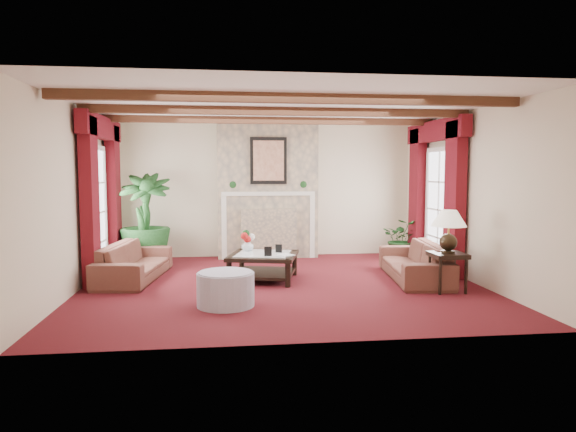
{
  "coord_description": "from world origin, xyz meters",
  "views": [
    {
      "loc": [
        -0.85,
        -7.76,
        1.74
      ],
      "look_at": [
        0.15,
        0.4,
        1.02
      ],
      "focal_mm": 32.0,
      "sensor_mm": 36.0,
      "label": 1
    }
  ],
  "objects": [
    {
      "name": "sofa_right",
      "position": [
        2.18,
        0.12,
        0.39
      ],
      "size": [
        2.14,
        1.05,
        0.79
      ],
      "primitive_type": "imported",
      "rotation": [
        0.0,
        0.0,
        -1.69
      ],
      "color": "#340E16",
      "rests_on": "ground"
    },
    {
      "name": "side_table",
      "position": [
        2.34,
        -0.76,
        0.28
      ],
      "size": [
        0.59,
        0.59,
        0.57
      ],
      "primitive_type": null,
      "rotation": [
        0.0,
        0.0,
        0.28
      ],
      "color": "black",
      "rests_on": "ground"
    },
    {
      "name": "book",
      "position": [
        -0.01,
        0.06,
        0.56
      ],
      "size": [
        0.22,
        0.2,
        0.28
      ],
      "primitive_type": "imported",
      "rotation": [
        0.0,
        0.0,
        0.52
      ],
      "color": "black",
      "rests_on": "coffee_table"
    },
    {
      "name": "curtains_right",
      "position": [
        2.86,
        1.0,
        2.55
      ],
      "size": [
        0.2,
        2.4,
        2.55
      ],
      "primitive_type": null,
      "color": "#510A15",
      "rests_on": "ground"
    },
    {
      "name": "table_lamp",
      "position": [
        2.34,
        -0.76,
        0.89
      ],
      "size": [
        0.5,
        0.5,
        0.64
      ],
      "primitive_type": null,
      "color": "black",
      "rests_on": "side_table"
    },
    {
      "name": "fireplace",
      "position": [
        0.0,
        2.55,
        2.7
      ],
      "size": [
        2.0,
        0.52,
        2.7
      ],
      "primitive_type": null,
      "color": "tan",
      "rests_on": "ground"
    },
    {
      "name": "back_wall",
      "position": [
        0.0,
        2.75,
        1.35
      ],
      "size": [
        6.0,
        0.02,
        2.7
      ],
      "primitive_type": "cube",
      "color": "beige",
      "rests_on": "ground"
    },
    {
      "name": "flower_vase",
      "position": [
        -0.49,
        0.64,
        0.52
      ],
      "size": [
        0.23,
        0.24,
        0.2
      ],
      "primitive_type": "imported",
      "rotation": [
        0.0,
        0.0,
        0.07
      ],
      "color": "silver",
      "rests_on": "coffee_table"
    },
    {
      "name": "coffee_table",
      "position": [
        -0.26,
        0.34,
        0.21
      ],
      "size": [
        1.26,
        1.26,
        0.42
      ],
      "primitive_type": null,
      "rotation": [
        0.0,
        0.0,
        -0.25
      ],
      "color": "black",
      "rests_on": "ground"
    },
    {
      "name": "photo_frame_a",
      "position": [
        -0.2,
        0.07,
        0.5
      ],
      "size": [
        0.12,
        0.02,
        0.16
      ],
      "primitive_type": null,
      "rotation": [
        0.0,
        0.0,
        -0.01
      ],
      "color": "black",
      "rests_on": "coffee_table"
    },
    {
      "name": "ceiling",
      "position": [
        0.0,
        0.0,
        2.7
      ],
      "size": [
        6.0,
        6.0,
        0.0
      ],
      "primitive_type": "plane",
      "rotation": [
        3.14,
        0.0,
        0.0
      ],
      "color": "white",
      "rests_on": "floor"
    },
    {
      "name": "french_door_left",
      "position": [
        -2.97,
        1.0,
        2.13
      ],
      "size": [
        0.1,
        1.1,
        2.16
      ],
      "primitive_type": null,
      "color": "white",
      "rests_on": "ground"
    },
    {
      "name": "small_plant",
      "position": [
        2.62,
        2.0,
        0.32
      ],
      "size": [
        1.26,
        1.28,
        0.63
      ],
      "primitive_type": "imported",
      "rotation": [
        0.0,
        0.0,
        -0.36
      ],
      "color": "black",
      "rests_on": "ground"
    },
    {
      "name": "floor",
      "position": [
        0.0,
        0.0,
        0.0
      ],
      "size": [
        6.0,
        6.0,
        0.0
      ],
      "primitive_type": "plane",
      "color": "#460C0F",
      "rests_on": "ground"
    },
    {
      "name": "curtains_left",
      "position": [
        -2.86,
        1.0,
        2.55
      ],
      "size": [
        0.2,
        2.4,
        2.55
      ],
      "primitive_type": null,
      "color": "#510A15",
      "rests_on": "ground"
    },
    {
      "name": "ceiling_beams",
      "position": [
        0.0,
        0.0,
        2.64
      ],
      "size": [
        6.0,
        3.0,
        0.12
      ],
      "primitive_type": null,
      "color": "#3C2013",
      "rests_on": "ceiling"
    },
    {
      "name": "potted_palm",
      "position": [
        -2.34,
        1.96,
        0.48
      ],
      "size": [
        1.11,
        1.8,
        0.96
      ],
      "primitive_type": "imported",
      "rotation": [
        0.0,
        0.0,
        -0.04
      ],
      "color": "black",
      "rests_on": "ground"
    },
    {
      "name": "right_wall",
      "position": [
        3.0,
        0.0,
        1.35
      ],
      "size": [
        0.02,
        5.5,
        2.7
      ],
      "primitive_type": "cube",
      "color": "beige",
      "rests_on": "ground"
    },
    {
      "name": "ottoman",
      "position": [
        -0.86,
        -1.18,
        0.22
      ],
      "size": [
        0.74,
        0.74,
        0.43
      ],
      "primitive_type": "cylinder",
      "color": "gray",
      "rests_on": "ground"
    },
    {
      "name": "left_wall",
      "position": [
        -3.0,
        0.0,
        1.35
      ],
      "size": [
        0.02,
        5.5,
        2.7
      ],
      "primitive_type": "cube",
      "color": "beige",
      "rests_on": "ground"
    },
    {
      "name": "photo_frame_b",
      "position": [
        -0.0,
        0.4,
        0.5
      ],
      "size": [
        0.11,
        0.07,
        0.14
      ],
      "primitive_type": null,
      "rotation": [
        0.0,
        0.0,
        -0.43
      ],
      "color": "black",
      "rests_on": "coffee_table"
    },
    {
      "name": "french_door_right",
      "position": [
        2.97,
        1.0,
        2.13
      ],
      "size": [
        0.1,
        1.1,
        2.16
      ],
      "primitive_type": null,
      "color": "white",
      "rests_on": "ground"
    },
    {
      "name": "sofa_left",
      "position": [
        -2.32,
        0.66,
        0.39
      ],
      "size": [
        2.13,
        1.09,
        0.78
      ],
      "primitive_type": "imported",
      "rotation": [
        0.0,
        0.0,
        1.44
      ],
      "color": "#340E16",
      "rests_on": "ground"
    }
  ]
}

